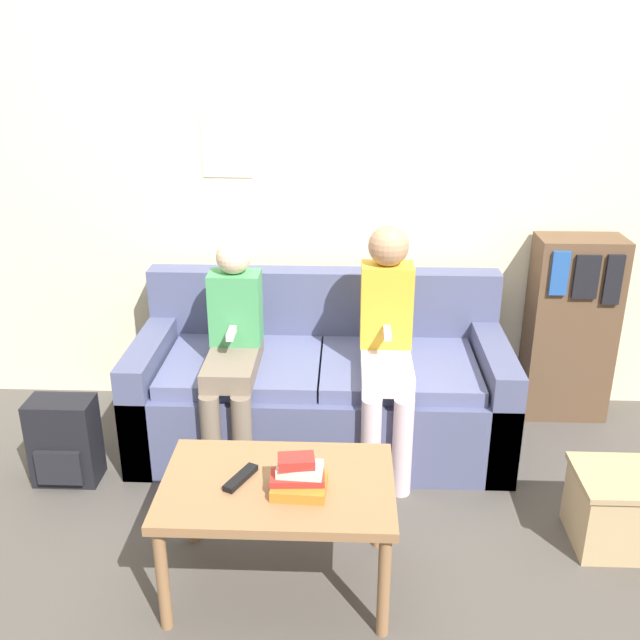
{
  "coord_description": "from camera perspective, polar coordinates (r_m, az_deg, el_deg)",
  "views": [
    {
      "loc": [
        0.12,
        -2.68,
        1.93
      ],
      "look_at": [
        0.0,
        0.38,
        0.71
      ],
      "focal_mm": 40.0,
      "sensor_mm": 36.0,
      "label": 1
    }
  ],
  "objects": [
    {
      "name": "ground_plane",
      "position": [
        3.31,
        -0.28,
        -13.98
      ],
      "size": [
        10.0,
        10.0,
        0.0
      ],
      "primitive_type": "plane",
      "color": "#4C4742"
    },
    {
      "name": "wall_back",
      "position": [
        3.75,
        0.4,
        12.08
      ],
      "size": [
        8.0,
        0.07,
        2.6
      ],
      "color": "beige",
      "rests_on": "ground_plane"
    },
    {
      "name": "couch",
      "position": [
        3.6,
        0.09,
        -5.54
      ],
      "size": [
        1.81,
        0.8,
        0.81
      ],
      "color": "#4C5175",
      "rests_on": "ground_plane"
    },
    {
      "name": "coffee_table",
      "position": [
        2.64,
        -3.39,
        -13.79
      ],
      "size": [
        0.83,
        0.54,
        0.45
      ],
      "color": "#8E6642",
      "rests_on": "ground_plane"
    },
    {
      "name": "person_left",
      "position": [
        3.33,
        -6.99,
        -2.08
      ],
      "size": [
        0.24,
        0.55,
        1.07
      ],
      "color": "#756656",
      "rests_on": "ground_plane"
    },
    {
      "name": "person_right",
      "position": [
        3.29,
        5.35,
        -1.41
      ],
      "size": [
        0.24,
        0.55,
        1.14
      ],
      "color": "silver",
      "rests_on": "ground_plane"
    },
    {
      "name": "tv_remote",
      "position": [
        2.62,
        -6.36,
        -12.44
      ],
      "size": [
        0.11,
        0.17,
        0.02
      ],
      "rotation": [
        0.0,
        0.0,
        -0.45
      ],
      "color": "black",
      "rests_on": "coffee_table"
    },
    {
      "name": "book_stack",
      "position": [
        2.54,
        -1.71,
        -12.49
      ],
      "size": [
        0.2,
        0.17,
        0.13
      ],
      "color": "orange",
      "rests_on": "coffee_table"
    },
    {
      "name": "bookshelf",
      "position": [
        3.98,
        19.39,
        -0.61
      ],
      "size": [
        0.44,
        0.26,
        0.99
      ],
      "color": "brown",
      "rests_on": "ground_plane"
    },
    {
      "name": "storage_box",
      "position": [
        3.2,
        22.68,
        -13.75
      ],
      "size": [
        0.36,
        0.33,
        0.32
      ],
      "color": "tan",
      "rests_on": "ground_plane"
    },
    {
      "name": "backpack",
      "position": [
        3.51,
        -19.76,
        -9.15
      ],
      "size": [
        0.29,
        0.2,
        0.41
      ],
      "color": "black",
      "rests_on": "ground_plane"
    }
  ]
}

